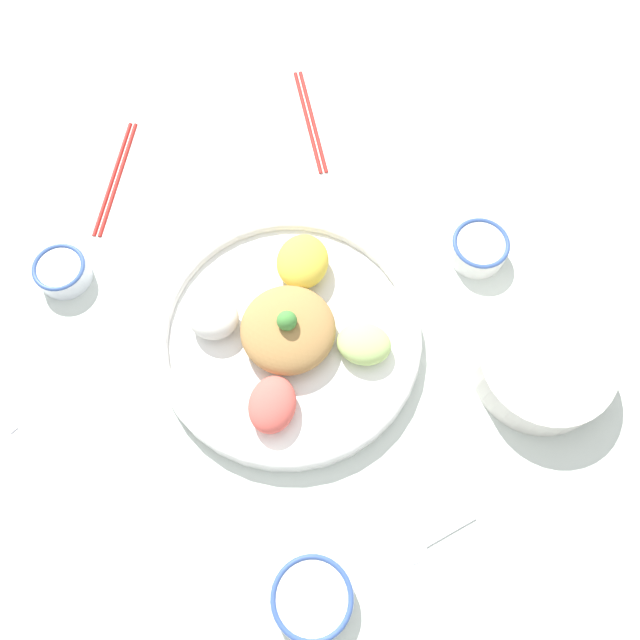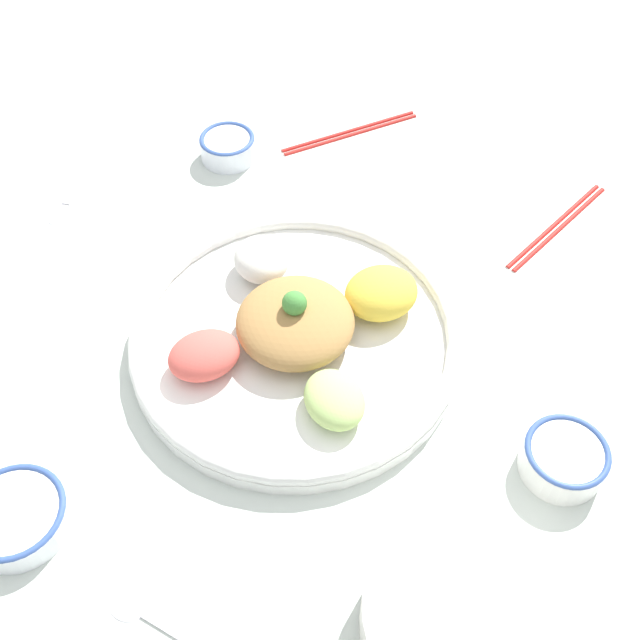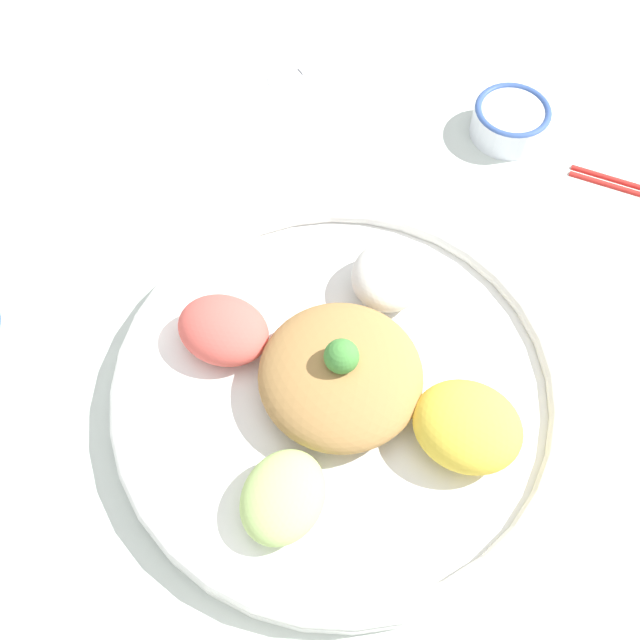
# 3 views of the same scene
# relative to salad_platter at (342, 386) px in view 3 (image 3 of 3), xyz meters

# --- Properties ---
(ground_plane) EXTENTS (2.40, 2.40, 0.00)m
(ground_plane) POSITION_rel_salad_platter_xyz_m (-0.01, 0.02, -0.02)
(ground_plane) COLOR silver
(salad_platter) EXTENTS (0.42, 0.42, 0.10)m
(salad_platter) POSITION_rel_salad_platter_xyz_m (0.00, 0.00, 0.00)
(salad_platter) COLOR white
(salad_platter) RESTS_ON ground_plane
(sauce_bowl_red) EXTENTS (0.09, 0.09, 0.04)m
(sauce_bowl_red) POSITION_rel_salad_platter_xyz_m (-0.21, -0.33, -0.00)
(sauce_bowl_red) COLOR white
(sauce_bowl_red) RESTS_ON ground_plane
(serving_spoon_extra) EXTENTS (0.12, 0.08, 0.01)m
(serving_spoon_extra) POSITION_rel_salad_platter_xyz_m (0.03, -0.44, -0.02)
(serving_spoon_extra) COLOR silver
(serving_spoon_extra) RESTS_ON ground_plane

